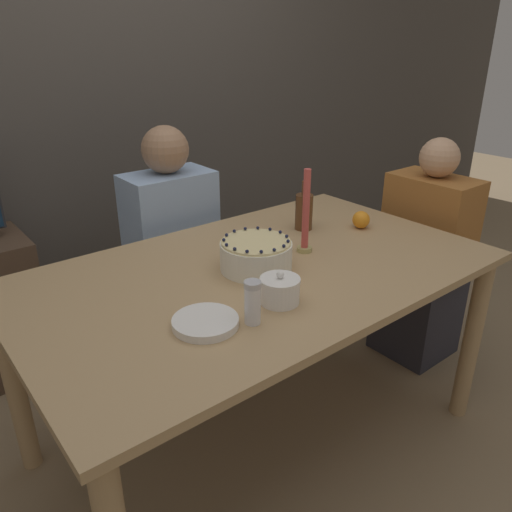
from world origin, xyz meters
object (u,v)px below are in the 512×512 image
(sugar_bowl, at_px, (280,290))
(sugar_shaker, at_px, (253,302))
(person_man_blue_shirt, at_px, (174,267))
(cake, at_px, (256,255))
(bottle, at_px, (304,211))
(person_woman_floral, at_px, (423,267))
(candle, at_px, (306,218))

(sugar_bowl, xyz_separation_m, sugar_shaker, (-0.14, -0.04, 0.02))
(sugar_bowl, height_order, person_man_blue_shirt, person_man_blue_shirt)
(cake, xyz_separation_m, bottle, (0.41, 0.19, 0.03))
(cake, xyz_separation_m, person_woman_floral, (1.06, -0.01, -0.35))
(sugar_bowl, distance_m, sugar_shaker, 0.15)
(candle, relative_size, person_man_blue_shirt, 0.27)
(bottle, height_order, person_woman_floral, person_woman_floral)
(sugar_shaker, bearing_deg, cake, 49.71)
(cake, height_order, sugar_bowl, cake)
(sugar_shaker, height_order, person_woman_floral, person_woman_floral)
(sugar_bowl, height_order, person_woman_floral, person_woman_floral)
(person_man_blue_shirt, bearing_deg, bottle, 125.02)
(candle, bearing_deg, bottle, 47.14)
(sugar_shaker, bearing_deg, sugar_bowl, 16.87)
(person_woman_floral, bearing_deg, bottle, 72.59)
(cake, distance_m, sugar_bowl, 0.25)
(cake, bearing_deg, person_man_blue_shirt, 85.74)
(sugar_bowl, bearing_deg, sugar_shaker, -163.13)
(sugar_shaker, distance_m, person_woman_floral, 1.37)
(candle, bearing_deg, person_man_blue_shirt, 105.48)
(sugar_bowl, height_order, candle, candle)
(sugar_shaker, xyz_separation_m, bottle, (0.65, 0.47, 0.01))
(sugar_shaker, bearing_deg, candle, 30.76)
(sugar_bowl, height_order, bottle, bottle)
(cake, xyz_separation_m, sugar_bowl, (-0.09, -0.24, -0.01))
(sugar_shaker, xyz_separation_m, candle, (0.48, 0.29, 0.07))
(sugar_bowl, bearing_deg, bottle, 39.89)
(candle, relative_size, bottle, 1.53)
(cake, height_order, sugar_shaker, sugar_shaker)
(sugar_shaker, height_order, candle, candle)
(sugar_shaker, relative_size, person_woman_floral, 0.12)
(cake, distance_m, candle, 0.26)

